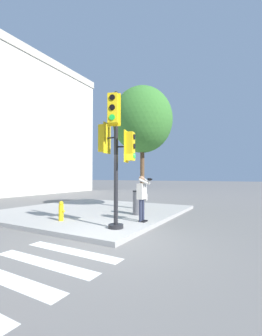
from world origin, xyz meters
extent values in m
plane|color=slate|center=(0.00, 0.00, 0.00)|extent=(160.00, 160.00, 0.00)
cube|color=#9E9B96|center=(3.50, 3.50, 0.07)|extent=(8.00, 8.00, 0.15)
cube|color=silver|center=(-1.20, 0.28, 0.00)|extent=(0.37, 2.73, 0.01)
cube|color=silver|center=(-2.02, 0.28, 0.00)|extent=(0.37, 2.73, 0.01)
cube|color=silver|center=(-2.84, 0.28, 0.00)|extent=(0.37, 2.73, 0.01)
cylinder|color=black|center=(0.78, 0.31, 0.21)|extent=(0.48, 0.48, 0.12)
cylinder|color=black|center=(0.78, 0.31, 2.37)|extent=(0.13, 0.13, 4.19)
sphere|color=black|center=(0.78, 0.31, 4.50)|extent=(0.15, 0.15, 0.15)
cylinder|color=black|center=(0.77, 0.53, 3.06)|extent=(0.07, 0.29, 0.05)
cube|color=yellow|center=(0.76, 0.79, 3.06)|extent=(0.31, 0.26, 0.90)
cube|color=yellow|center=(0.76, 0.66, 3.06)|extent=(0.42, 0.05, 1.02)
cylinder|color=black|center=(0.75, 0.93, 3.36)|extent=(0.17, 0.04, 0.17)
cylinder|color=black|center=(0.75, 0.93, 3.06)|extent=(0.17, 0.04, 0.17)
cylinder|color=green|center=(0.75, 0.93, 2.76)|extent=(0.17, 0.04, 0.17)
cylinder|color=black|center=(0.83, 0.11, 2.75)|extent=(0.11, 0.30, 0.05)
cube|color=yellow|center=(0.89, -0.15, 2.75)|extent=(0.35, 0.30, 0.90)
cube|color=yellow|center=(0.86, -0.02, 2.75)|extent=(0.41, 0.12, 1.02)
cylinder|color=black|center=(0.92, -0.28, 3.05)|extent=(0.17, 0.07, 0.17)
cylinder|color=black|center=(0.92, -0.28, 2.75)|extent=(0.17, 0.07, 0.17)
cylinder|color=green|center=(0.92, -0.28, 2.45)|extent=(0.17, 0.07, 0.17)
cylinder|color=black|center=(0.59, 0.23, 3.86)|extent=(0.29, 0.16, 0.05)
cube|color=yellow|center=(0.34, 0.14, 3.86)|extent=(0.34, 0.37, 0.90)
cube|color=yellow|center=(0.46, 0.18, 3.86)|extent=(0.18, 0.40, 1.02)
cylinder|color=black|center=(0.21, 0.08, 4.16)|extent=(0.09, 0.17, 0.17)
cylinder|color=black|center=(0.21, 0.08, 3.86)|extent=(0.09, 0.17, 0.17)
cylinder|color=green|center=(0.21, 0.08, 3.56)|extent=(0.09, 0.17, 0.17)
cube|color=black|center=(2.02, 0.00, 0.17)|extent=(0.09, 0.24, 0.05)
cube|color=black|center=(2.22, 0.00, 0.17)|extent=(0.09, 0.24, 0.05)
cylinder|color=#282D42|center=(2.02, 0.06, 0.56)|extent=(0.11, 0.11, 0.82)
cylinder|color=#282D42|center=(2.22, 0.06, 0.56)|extent=(0.11, 0.11, 0.82)
cube|color=beige|center=(2.12, 0.06, 1.25)|extent=(0.40, 0.22, 0.58)
sphere|color=#8C664C|center=(2.12, 0.06, 1.71)|extent=(0.22, 0.22, 0.22)
cube|color=black|center=(2.12, -0.25, 1.69)|extent=(0.12, 0.10, 0.09)
cylinder|color=black|center=(2.12, -0.32, 1.69)|extent=(0.06, 0.08, 0.06)
cylinder|color=beige|center=(1.99, -0.08, 1.62)|extent=(0.23, 0.35, 0.23)
cylinder|color=beige|center=(2.26, -0.08, 1.62)|extent=(0.23, 0.35, 0.23)
cube|color=#B7B2A8|center=(2.40, 0.08, 1.02)|extent=(0.10, 0.20, 0.26)
cylinder|color=brown|center=(4.90, 1.41, 1.88)|extent=(0.21, 0.21, 3.46)
ellipsoid|color=#38752D|center=(4.90, 1.41, 4.69)|extent=(3.07, 3.07, 3.38)
cylinder|color=yellow|center=(0.80, 2.76, 0.44)|extent=(0.18, 0.18, 0.59)
sphere|color=yellow|center=(0.80, 2.76, 0.79)|extent=(0.16, 0.16, 0.16)
cylinder|color=yellow|center=(0.80, 2.64, 0.51)|extent=(0.08, 0.06, 0.08)
cylinder|color=#5B5B60|center=(3.38, 0.86, 0.65)|extent=(0.44, 0.44, 0.99)
cylinder|color=black|center=(3.38, 0.86, 1.16)|extent=(0.47, 0.47, 0.04)
cube|color=beige|center=(10.93, 20.26, 6.58)|extent=(12.77, 11.17, 13.16)
cube|color=#B2AD9E|center=(10.93, 20.26, 13.56)|extent=(12.97, 11.37, 0.80)
camera|label=1|loc=(-5.27, -3.63, 1.81)|focal=24.00mm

